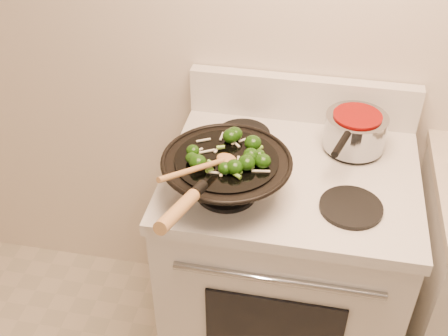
# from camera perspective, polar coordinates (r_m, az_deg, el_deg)

# --- Properties ---
(stove) EXTENTS (0.78, 0.67, 1.08)m
(stove) POSITION_cam_1_polar(r_m,az_deg,el_deg) (2.06, 6.03, -10.02)
(stove) COLOR silver
(stove) RESTS_ON ground
(wok) EXTENTS (0.37, 0.62, 0.25)m
(wok) POSITION_cam_1_polar(r_m,az_deg,el_deg) (1.60, 0.20, -0.60)
(wok) COLOR black
(wok) RESTS_ON stove
(stirfry) EXTENTS (0.24, 0.21, 0.04)m
(stirfry) POSITION_cam_1_polar(r_m,az_deg,el_deg) (1.56, 0.89, 1.46)
(stirfry) COLOR #133408
(stirfry) RESTS_ON wok
(wooden_spoon) EXTENTS (0.17, 0.26, 0.09)m
(wooden_spoon) POSITION_cam_1_polar(r_m,az_deg,el_deg) (1.50, -1.58, 0.34)
(wooden_spoon) COLOR #A67441
(wooden_spoon) RESTS_ON wok
(saucepan) EXTENTS (0.20, 0.31, 0.12)m
(saucepan) POSITION_cam_1_polar(r_m,az_deg,el_deg) (1.83, 13.17, 3.72)
(saucepan) COLOR #95989D
(saucepan) RESTS_ON stove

